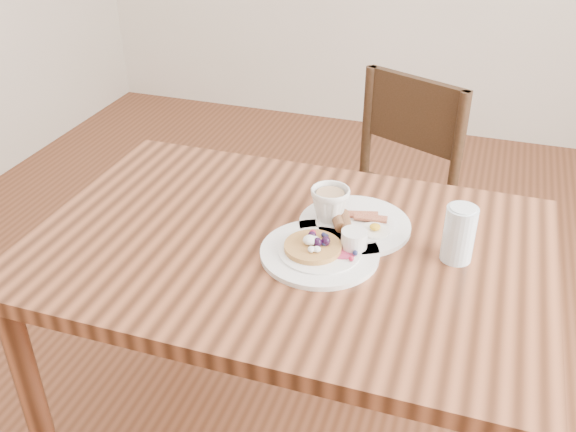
# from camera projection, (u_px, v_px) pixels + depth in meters

# --- Properties ---
(dining_table) EXTENTS (1.20, 0.80, 0.75)m
(dining_table) POSITION_uv_depth(u_px,v_px,m) (288.00, 276.00, 1.55)
(dining_table) COLOR brown
(dining_table) RESTS_ON ground
(chair_far) EXTENTS (0.55, 0.55, 0.88)m
(chair_far) POSITION_uv_depth(u_px,v_px,m) (385.00, 197.00, 2.20)
(chair_far) COLOR #382114
(chair_far) RESTS_ON ground
(pancake_plate) EXTENTS (0.27, 0.27, 0.06)m
(pancake_plate) POSITION_uv_depth(u_px,v_px,m) (322.00, 250.00, 1.45)
(pancake_plate) COLOR white
(pancake_plate) RESTS_ON dining_table
(breakfast_plate) EXTENTS (0.27, 0.27, 0.04)m
(breakfast_plate) POSITION_uv_depth(u_px,v_px,m) (353.00, 223.00, 1.55)
(breakfast_plate) COLOR white
(breakfast_plate) RESTS_ON dining_table
(teacup_saucer) EXTENTS (0.14, 0.14, 0.10)m
(teacup_saucer) POSITION_uv_depth(u_px,v_px,m) (330.00, 208.00, 1.54)
(teacup_saucer) COLOR white
(teacup_saucer) RESTS_ON dining_table
(water_glass) EXTENTS (0.07, 0.07, 0.13)m
(water_glass) POSITION_uv_depth(u_px,v_px,m) (459.00, 234.00, 1.41)
(water_glass) COLOR silver
(water_glass) RESTS_ON dining_table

